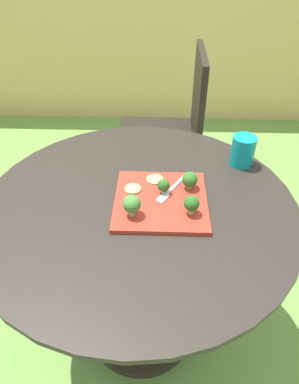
# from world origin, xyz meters

# --- Properties ---
(ground_plane) EXTENTS (12.00, 12.00, 0.00)m
(ground_plane) POSITION_xyz_m (0.00, 0.00, 0.00)
(ground_plane) COLOR #669342
(bamboo_fence) EXTENTS (8.00, 0.08, 1.52)m
(bamboo_fence) POSITION_xyz_m (0.00, 2.02, 0.76)
(bamboo_fence) COLOR tan
(bamboo_fence) RESTS_ON ground_plane
(patio_table) EXTENTS (0.97, 0.97, 0.71)m
(patio_table) POSITION_xyz_m (0.00, 0.00, 0.48)
(patio_table) COLOR #28231E
(patio_table) RESTS_ON ground_plane
(patio_chair) EXTENTS (0.45, 0.45, 0.90)m
(patio_chair) POSITION_xyz_m (0.14, 0.87, 0.53)
(patio_chair) COLOR black
(patio_chair) RESTS_ON ground_plane
(salad_plate) EXTENTS (0.28, 0.28, 0.01)m
(salad_plate) POSITION_xyz_m (0.07, -0.00, 0.72)
(salad_plate) COLOR #AD3323
(salad_plate) RESTS_ON patio_table
(drinking_glass) EXTENTS (0.08, 0.08, 0.11)m
(drinking_glass) POSITION_xyz_m (0.35, 0.22, 0.76)
(drinking_glass) COLOR #0F8C93
(drinking_glass) RESTS_ON patio_table
(fork) EXTENTS (0.10, 0.14, 0.00)m
(fork) POSITION_xyz_m (0.10, 0.04, 0.73)
(fork) COLOR silver
(fork) RESTS_ON salad_plate
(broccoli_floret_0) EXTENTS (0.05, 0.05, 0.06)m
(broccoli_floret_0) POSITION_xyz_m (0.16, 0.06, 0.76)
(broccoli_floret_0) COLOR #99B770
(broccoli_floret_0) RESTS_ON salad_plate
(broccoli_floret_1) EXTENTS (0.05, 0.05, 0.07)m
(broccoli_floret_1) POSITION_xyz_m (-0.01, -0.07, 0.76)
(broccoli_floret_1) COLOR #99B770
(broccoli_floret_1) RESTS_ON salad_plate
(broccoli_floret_2) EXTENTS (0.04, 0.04, 0.05)m
(broccoli_floret_2) POSITION_xyz_m (0.08, 0.03, 0.75)
(broccoli_floret_2) COLOR #99B770
(broccoli_floret_2) RESTS_ON salad_plate
(broccoli_floret_3) EXTENTS (0.05, 0.05, 0.06)m
(broccoli_floret_3) POSITION_xyz_m (0.16, -0.06, 0.76)
(broccoli_floret_3) COLOR #99B770
(broccoli_floret_3) RESTS_ON salad_plate
(cucumber_slice_0) EXTENTS (0.05, 0.05, 0.01)m
(cucumber_slice_0) POSITION_xyz_m (-0.02, 0.04, 0.73)
(cucumber_slice_0) COLOR #8EB766
(cucumber_slice_0) RESTS_ON salad_plate
(cucumber_slice_1) EXTENTS (0.05, 0.05, 0.01)m
(cucumber_slice_1) POSITION_xyz_m (0.05, 0.09, 0.73)
(cucumber_slice_1) COLOR #8EB766
(cucumber_slice_1) RESTS_ON salad_plate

